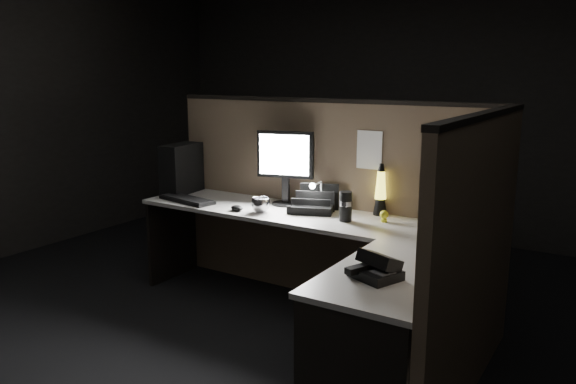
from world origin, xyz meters
The scene contains 17 objects.
floor centered at (0.00, 0.00, 0.00)m, with size 6.00×6.00×0.00m, color black.
room_shell centered at (0.00, 0.00, 1.62)m, with size 6.00×6.00×6.00m.
partition_back centered at (0.00, 0.93, 0.75)m, with size 2.66×0.06×1.50m, color brown.
partition_right centered at (1.33, 0.10, 0.75)m, with size 0.06×1.66×1.50m, color brown.
desk centered at (0.18, 0.25, 0.58)m, with size 2.60×1.60×0.73m.
pc_tower centered at (-1.22, 0.68, 0.93)m, with size 0.18×0.39×0.41m, color black.
monitor centered at (-0.26, 0.77, 1.07)m, with size 0.43×0.19×0.56m.
keyboard centered at (-0.96, 0.45, 0.74)m, with size 0.50×0.17×0.02m, color black.
mouse centered at (-0.45, 0.41, 0.75)m, with size 0.10×0.07×0.04m, color black.
clip_lamp centered at (0.06, 0.69, 0.86)m, with size 0.04×0.18×0.23m.
organizer centered at (0.04, 0.70, 0.78)m, with size 0.36×0.34×0.22m.
lava_lamp centered at (0.48, 0.86, 0.88)m, with size 0.10×0.10×0.37m.
travel_mug centered at (0.35, 0.58, 0.83)m, with size 0.09×0.09×0.20m, color black.
steel_mug centered at (-0.28, 0.47, 0.78)m, with size 0.13×0.13×0.11m, color #BABAC1.
figurine centered at (0.58, 0.69, 0.78)m, with size 0.06×0.06×0.06m, color yellow.
pinned_paper centered at (0.37, 0.90, 1.18)m, with size 0.19×0.00×0.27m, color white.
desk_phone centered at (0.96, -0.30, 0.78)m, with size 0.27×0.27×0.13m.
Camera 1 is at (1.98, -2.74, 1.72)m, focal length 35.00 mm.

